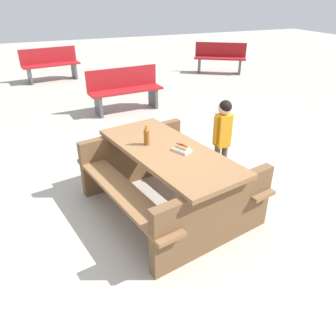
# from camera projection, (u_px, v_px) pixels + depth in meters

# --- Properties ---
(ground_plane) EXTENTS (30.00, 30.00, 0.00)m
(ground_plane) POSITION_uv_depth(u_px,v_px,m) (168.00, 208.00, 3.80)
(ground_plane) COLOR #ADA599
(ground_plane) RESTS_ON ground
(picnic_table) EXTENTS (2.05, 1.74, 0.75)m
(picnic_table) POSITION_uv_depth(u_px,v_px,m) (168.00, 174.00, 3.58)
(picnic_table) COLOR brown
(picnic_table) RESTS_ON ground
(soda_bottle) EXTENTS (0.06, 0.06, 0.22)m
(soda_bottle) POSITION_uv_depth(u_px,v_px,m) (147.00, 136.00, 3.49)
(soda_bottle) COLOR brown
(soda_bottle) RESTS_ON picnic_table
(hotdog_tray) EXTENTS (0.21, 0.18, 0.08)m
(hotdog_tray) POSITION_uv_depth(u_px,v_px,m) (182.00, 149.00, 3.38)
(hotdog_tray) COLOR white
(hotdog_tray) RESTS_ON picnic_table
(child_in_coat) EXTENTS (0.17, 0.27, 1.08)m
(child_in_coat) POSITION_uv_depth(u_px,v_px,m) (223.00, 131.00, 4.04)
(child_in_coat) COLOR brown
(child_in_coat) RESTS_ON ground
(park_bench_near) EXTENTS (0.55, 1.53, 0.85)m
(park_bench_near) POSITION_uv_depth(u_px,v_px,m) (125.00, 89.00, 6.64)
(park_bench_near) COLOR maroon
(park_bench_near) RESTS_ON ground
(park_bench_mid) EXTENTS (1.14, 1.48, 0.85)m
(park_bench_mid) POSITION_uv_depth(u_px,v_px,m) (220.00, 57.00, 9.72)
(park_bench_mid) COLOR maroon
(park_bench_mid) RESTS_ON ground
(park_bench_far) EXTENTS (0.63, 1.54, 0.85)m
(park_bench_far) POSITION_uv_depth(u_px,v_px,m) (50.00, 64.00, 8.87)
(park_bench_far) COLOR maroon
(park_bench_far) RESTS_ON ground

